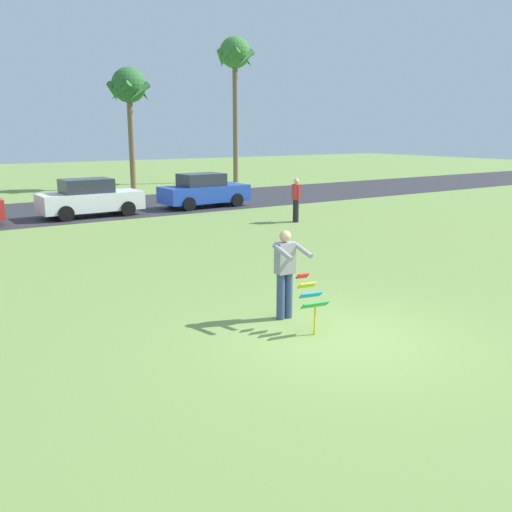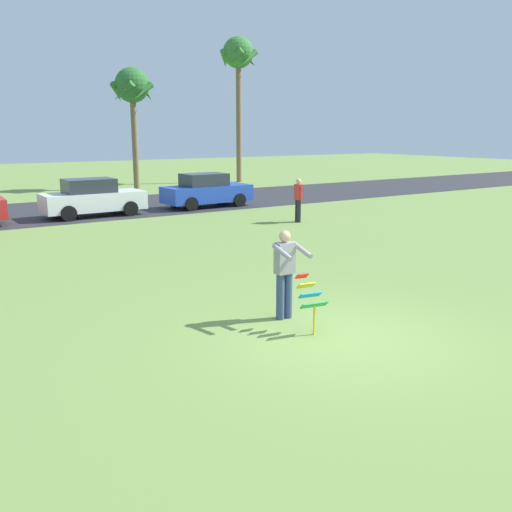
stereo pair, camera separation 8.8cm
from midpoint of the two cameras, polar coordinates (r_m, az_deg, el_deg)
name	(u,v)px [view 2 (the right image)]	position (r m, az deg, el deg)	size (l,w,h in m)	color
ground_plane	(341,338)	(9.97, 9.03, -8.31)	(120.00, 120.00, 0.00)	olive
road_strip	(64,211)	(26.79, -19.09, 4.42)	(120.00, 8.00, 0.01)	#2D2D33
person_kite_flyer	(285,271)	(10.55, 3.25, -1.55)	(0.55, 0.66, 1.73)	#384772
kite_held	(310,296)	(9.98, 5.82, -4.13)	(0.53, 0.68, 1.02)	red
parked_car_white	(93,198)	(24.56, -16.35, 5.72)	(4.23, 1.90, 1.60)	white
parked_car_blue	(206,191)	(26.61, -5.02, 6.69)	(4.26, 1.95, 1.60)	#2347B7
palm_tree_centre_far	(132,90)	(36.01, -12.52, 16.34)	(2.58, 2.71, 7.33)	brown
palm_tree_far_left	(238,60)	(40.10, -1.77, 19.52)	(2.58, 2.71, 9.82)	brown
person_walker_near	(298,199)	(22.14, 4.47, 5.90)	(0.29, 0.56, 1.73)	#26262B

